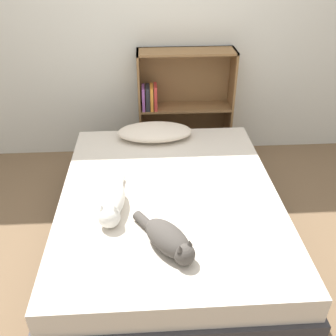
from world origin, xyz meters
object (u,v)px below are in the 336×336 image
(cat_dark, at_px, (169,240))
(bookshelf, at_px, (182,104))
(pillow, at_px, (155,132))
(cat_light, at_px, (113,203))
(bed, at_px, (169,217))

(cat_dark, relative_size, bookshelf, 0.43)
(pillow, bearing_deg, cat_light, -106.97)
(bed, distance_m, cat_light, 0.51)
(bed, relative_size, pillow, 3.06)
(bed, height_order, cat_light, cat_light)
(pillow, relative_size, cat_light, 1.13)
(pillow, bearing_deg, bed, -84.56)
(bed, xyz_separation_m, bookshelf, (0.20, 1.27, 0.32))
(pillow, relative_size, bookshelf, 0.59)
(bed, relative_size, bookshelf, 1.81)
(cat_dark, bearing_deg, bed, 141.73)
(bed, height_order, pillow, pillow)
(cat_light, xyz_separation_m, bookshelf, (0.57, 1.46, 0.02))
(cat_light, bearing_deg, cat_dark, 50.01)
(bed, bearing_deg, bookshelf, 81.00)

